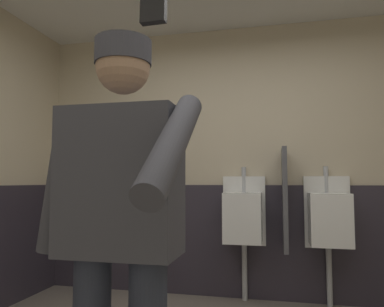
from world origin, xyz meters
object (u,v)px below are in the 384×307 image
object	(u,v)px
cell_phone	(154,1)
urinal_left	(243,217)
urinal_middle	(329,219)
person	(120,219)

from	to	relation	value
cell_phone	urinal_left	bearing A→B (deg)	93.43
urinal_middle	urinal_left	bearing A→B (deg)	180.00
cell_phone	urinal_middle	bearing A→B (deg)	77.54
urinal_middle	person	size ratio (longest dim) A/B	0.75
urinal_left	urinal_middle	world-z (taller)	same
person	cell_phone	world-z (taller)	person
urinal_middle	cell_phone	world-z (taller)	cell_phone
person	urinal_left	bearing A→B (deg)	82.74
person	cell_phone	size ratio (longest dim) A/B	14.96
urinal_left	urinal_middle	size ratio (longest dim) A/B	1.00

